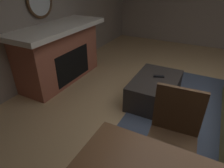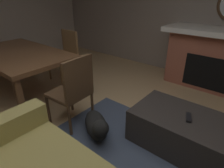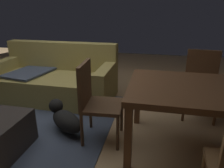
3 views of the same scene
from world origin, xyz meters
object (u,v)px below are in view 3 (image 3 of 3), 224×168
(small_dog, at_px, (65,119))
(couch, at_px, (55,80))
(dining_chair_north, at_px, (201,80))
(dining_chair_west, at_px, (95,98))
(dining_table, at_px, (218,95))

(small_dog, bearing_deg, couch, 121.50)
(dining_chair_north, distance_m, small_dog, 1.94)
(dining_chair_west, bearing_deg, couch, 134.23)
(couch, height_order, dining_table, couch)
(dining_chair_west, relative_size, dining_chair_north, 1.00)
(couch, height_order, dining_chair_west, dining_chair_west)
(dining_chair_west, distance_m, small_dog, 0.52)
(dining_table, bearing_deg, couch, 155.53)
(dining_table, height_order, dining_chair_west, dining_chair_west)
(dining_table, distance_m, dining_chair_north, 0.91)
(couch, xyz_separation_m, dining_chair_north, (2.32, -0.15, 0.21))
(dining_table, distance_m, small_dog, 1.75)
(couch, xyz_separation_m, dining_table, (2.32, -1.05, 0.36))
(dining_chair_north, bearing_deg, couch, 176.27)
(dining_chair_west, relative_size, small_dog, 1.65)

